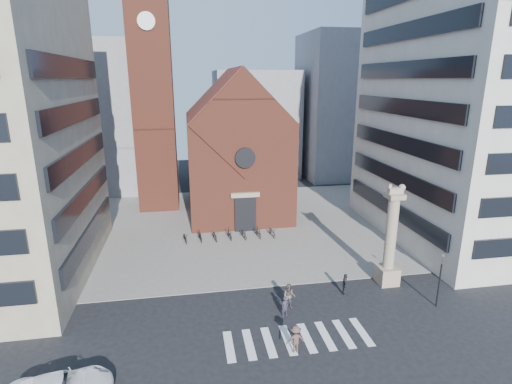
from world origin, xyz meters
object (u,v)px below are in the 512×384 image
lion_column (390,245)px  pedestrian_0 (285,307)px  traffic_light (440,279)px  pedestrian_1 (289,296)px  scooter_0 (185,237)px  pedestrian_2 (345,285)px

lion_column → pedestrian_0: bearing=-161.2°
traffic_light → pedestrian_0: traffic_light is taller
traffic_light → pedestrian_1: traffic_light is taller
traffic_light → scooter_0: traffic_light is taller
pedestrian_0 → pedestrian_1: bearing=46.5°
lion_column → pedestrian_1: lion_column is taller
lion_column → traffic_light: 4.62m
traffic_light → pedestrian_2: traffic_light is taller
pedestrian_2 → traffic_light: bearing=-103.5°
pedestrian_2 → scooter_0: (-12.51, 13.00, -0.34)m
pedestrian_0 → pedestrian_2: (5.41, 2.09, 0.14)m
traffic_light → pedestrian_0: size_ratio=2.80×
pedestrian_2 → pedestrian_0: bearing=121.9°
pedestrian_0 → scooter_0: 16.67m
lion_column → pedestrian_1: bearing=-166.0°
pedestrian_1 → scooter_0: size_ratio=0.99×
lion_column → scooter_0: (-16.74, 11.80, -2.89)m
lion_column → scooter_0: lion_column is taller
pedestrian_0 → pedestrian_2: pedestrian_2 is taller
pedestrian_0 → scooter_0: (-7.10, 15.09, -0.20)m
traffic_light → pedestrian_2: (-6.22, 2.80, -1.38)m
traffic_light → pedestrian_2: bearing=155.7°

